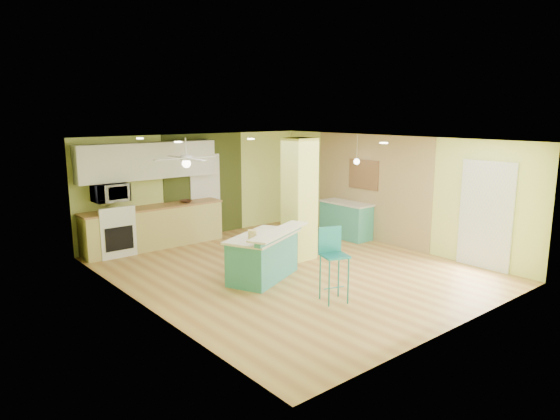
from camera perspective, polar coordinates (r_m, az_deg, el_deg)
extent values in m
cube|color=#A56F39|center=(9.77, 1.27, -6.84)|extent=(6.00, 7.00, 0.01)
cube|color=white|center=(9.30, 1.34, 8.03)|extent=(6.00, 7.00, 0.01)
cube|color=#DCEA7D|center=(12.28, -9.47, 2.75)|extent=(6.00, 0.01, 2.50)
cube|color=#DCEA7D|center=(7.24, 19.80, -3.59)|extent=(6.00, 0.01, 2.50)
cube|color=#DCEA7D|center=(7.87, -15.50, -2.20)|extent=(0.01, 7.00, 2.50)
cube|color=#DCEA7D|center=(11.62, 12.59, 2.16)|extent=(0.01, 7.00, 2.50)
cube|color=#947B55|center=(11.98, 10.28, 2.51)|extent=(0.02, 3.40, 2.50)
cube|color=#3D461C|center=(12.37, -8.63, 2.84)|extent=(2.20, 0.02, 2.50)
cube|color=white|center=(12.39, -8.52, 1.68)|extent=(0.82, 0.05, 2.00)
cube|color=white|center=(10.40, 22.45, -0.58)|extent=(0.04, 1.08, 2.10)
cube|color=#DDE469|center=(10.25, 2.23, 1.25)|extent=(0.55, 0.55, 2.50)
cube|color=#CEBF6C|center=(11.57, -14.14, -1.98)|extent=(3.20, 0.60, 0.90)
cube|color=#9C6635|center=(11.48, -14.25, 0.30)|extent=(3.25, 0.63, 0.04)
cube|color=white|center=(11.21, -18.52, -2.64)|extent=(0.76, 0.64, 0.90)
cube|color=black|center=(10.92, -17.88, -3.13)|extent=(0.59, 0.02, 0.50)
cube|color=white|center=(10.83, -18.12, -0.17)|extent=(0.76, 0.06, 0.18)
cube|color=white|center=(11.44, -14.76, 5.46)|extent=(3.20, 0.34, 0.80)
imported|color=white|center=(11.04, -18.81, 1.90)|extent=(0.70, 0.48, 0.39)
cylinder|color=silver|center=(10.33, -10.72, 7.01)|extent=(0.03, 0.03, 0.40)
cylinder|color=silver|center=(10.35, -10.68, 5.91)|extent=(0.24, 0.24, 0.10)
sphere|color=white|center=(10.36, -10.65, 5.24)|extent=(0.18, 0.18, 0.18)
cylinder|color=white|center=(11.72, 8.80, 7.00)|extent=(0.01, 0.01, 0.62)
sphere|color=white|center=(11.75, 8.76, 5.49)|extent=(0.14, 0.14, 0.14)
cube|color=brown|center=(12.05, 9.53, 4.03)|extent=(0.03, 0.90, 0.70)
cube|color=teal|center=(9.17, -1.96, -5.50)|extent=(1.63, 1.26, 0.77)
cube|color=#F0E8CF|center=(9.06, -1.98, -3.03)|extent=(1.74, 1.37, 0.04)
cube|color=teal|center=(8.89, -0.03, -2.80)|extent=(1.55, 0.78, 0.11)
cube|color=#F0E8CF|center=(8.87, -0.03, -2.47)|extent=(1.75, 1.04, 0.03)
cylinder|color=teal|center=(7.90, 5.64, -8.38)|extent=(0.03, 0.03, 0.75)
cylinder|color=teal|center=(8.05, 7.80, -8.06)|extent=(0.03, 0.03, 0.75)
cylinder|color=teal|center=(8.19, 4.60, -7.65)|extent=(0.03, 0.03, 0.75)
cylinder|color=teal|center=(8.33, 6.71, -7.37)|extent=(0.03, 0.03, 0.75)
cube|color=teal|center=(8.00, 6.25, -5.20)|extent=(0.51, 0.51, 0.03)
cube|color=teal|center=(8.09, 5.72, -3.34)|extent=(0.39, 0.16, 0.42)
cube|color=teal|center=(12.23, 7.53, -1.20)|extent=(0.54, 1.29, 0.83)
cube|color=silver|center=(12.15, 7.59, 0.80)|extent=(0.57, 1.35, 0.04)
imported|color=#3C2418|center=(11.77, -10.72, 0.98)|extent=(0.32, 0.32, 0.07)
cylinder|color=gold|center=(8.77, -3.18, -2.83)|extent=(0.16, 0.16, 0.16)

